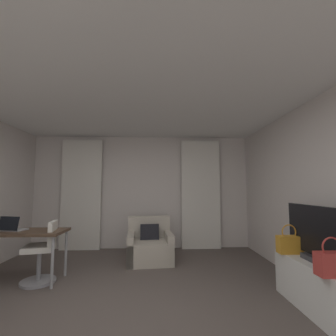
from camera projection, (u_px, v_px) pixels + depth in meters
The scene contains 13 objects.
ground_plane at pixel (119, 325), 2.33m from camera, with size 12.00×12.00×0.00m, color #564C47.
wall_window at pixel (142, 192), 5.46m from camera, with size 5.12×0.06×2.60m.
ceiling at pixel (123, 75), 2.57m from camera, with size 5.12×6.12×0.06m, color white.
curtain_left_panel at pixel (81, 194), 5.28m from camera, with size 0.90×0.06×2.50m.
curtain_right_panel at pixel (201, 194), 5.38m from camera, with size 0.90×0.06×2.50m.
armchair at pixel (150, 247), 4.40m from camera, with size 0.90×0.86×0.81m.
desk at pixel (14, 235), 3.44m from camera, with size 1.45×0.57×0.74m.
desk_chair at pixel (42, 255), 3.41m from camera, with size 0.48×0.48×0.88m.
laptop at pixel (12, 228), 3.45m from camera, with size 0.36×0.30×0.22m.
tv_console at pixel (321, 288), 2.58m from camera, with size 0.45×1.17×0.54m.
tv_flatscreen at pixel (317, 235), 2.66m from camera, with size 0.20×1.05×0.64m.
handbag_primary at pixel (289, 244), 2.99m from camera, with size 0.30×0.14×0.37m.
handbag_secondary at pixel (333, 263), 2.22m from camera, with size 0.30×0.14×0.37m.
Camera 1 is at (0.40, -2.48, 1.38)m, focal length 24.70 mm.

